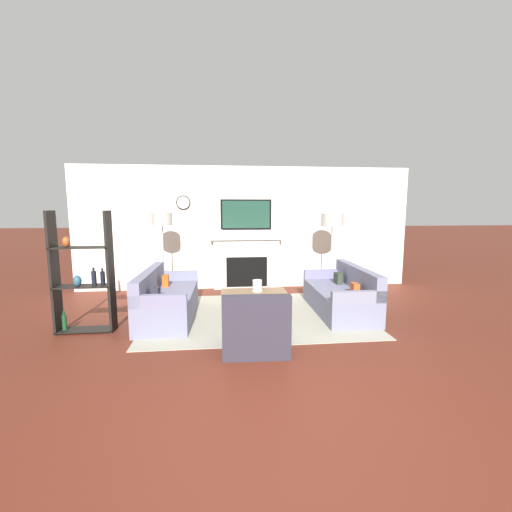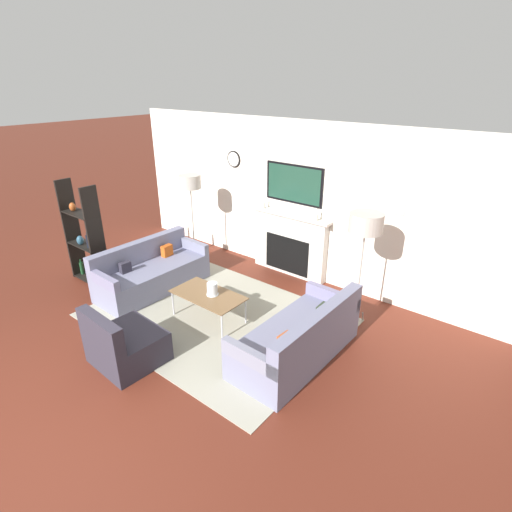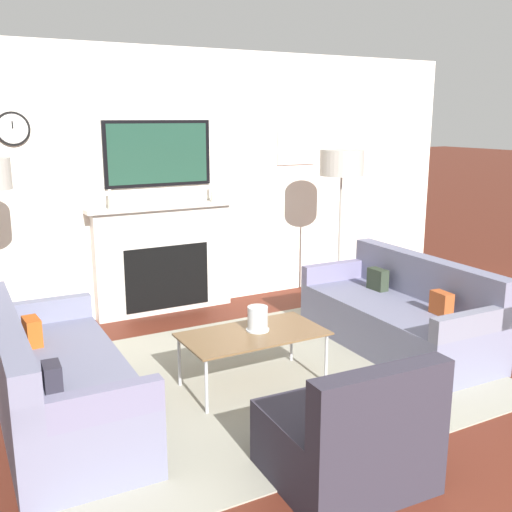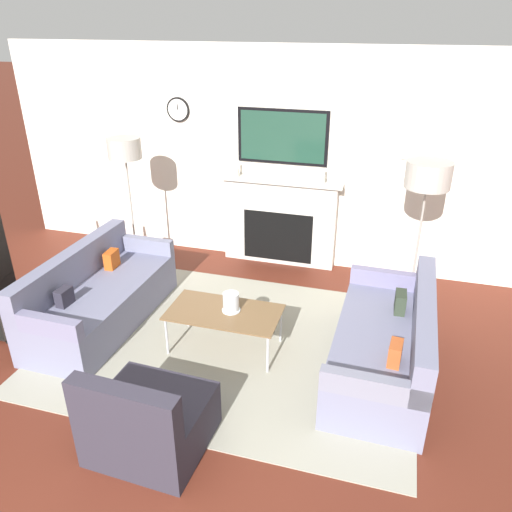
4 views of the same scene
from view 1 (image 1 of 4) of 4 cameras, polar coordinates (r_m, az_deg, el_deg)
name	(u,v)px [view 1 (image 1 of 4)]	position (r m, az deg, el deg)	size (l,w,h in m)	color
ground_plane	(292,416)	(3.30, 6.05, -25.06)	(60.00, 60.00, 0.00)	#582317
fireplace_wall	(246,233)	(7.65, -1.64, 3.79)	(7.47, 0.28, 2.70)	white
area_rug	(256,315)	(5.87, 0.02, -9.75)	(3.57, 2.67, 0.01)	#9A9786
couch_left	(166,301)	(5.83, -14.71, -7.27)	(0.82, 1.89, 0.80)	slate
couch_right	(341,297)	(6.13, 14.03, -6.57)	(0.85, 1.87, 0.79)	slate
armchair	(255,331)	(4.42, -0.13, -12.33)	(0.85, 0.80, 0.78)	#2D2A35
coffee_table	(254,293)	(5.68, -0.34, -6.25)	(1.08, 0.58, 0.42)	brown
hurricane_candle	(257,286)	(5.70, 0.21, -5.07)	(0.18, 0.18, 0.19)	silver
floor_lamp_left	(162,220)	(6.84, -15.40, 5.76)	(0.39, 0.39, 1.72)	#9E998E
floor_lamp_right	(332,221)	(7.14, 12.60, 5.72)	(0.45, 0.45, 1.69)	#9E998E
shelf_unit	(82,276)	(5.52, -26.95, -2.99)	(0.81, 0.28, 1.76)	black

